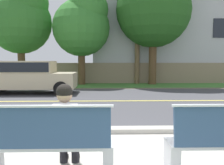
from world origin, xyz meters
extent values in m
plane|color=#665B4C|center=(0.00, 8.00, 0.00)|extent=(140.00, 140.00, 0.00)
cube|color=#ADA89E|center=(0.00, 2.35, 0.06)|extent=(44.00, 0.30, 0.11)
cube|color=#424247|center=(0.00, 6.50, 0.00)|extent=(52.00, 8.00, 0.01)
cube|color=#E0CC4C|center=(0.00, 6.50, 0.01)|extent=(48.00, 0.14, 0.01)
cube|color=#478438|center=(0.00, 12.49, 0.01)|extent=(48.00, 2.80, 0.02)
cube|color=silver|center=(-0.44, 0.41, 0.23)|extent=(0.14, 0.40, 0.45)
cube|color=silver|center=(-1.22, 0.41, 0.42)|extent=(1.70, 0.44, 0.05)
cube|color=navy|center=(-1.22, 0.21, 0.71)|extent=(1.64, 0.12, 0.52)
cylinder|color=silver|center=(-1.22, 0.20, 0.99)|extent=(1.70, 0.04, 0.04)
cube|color=silver|center=(0.44, 0.41, 0.23)|extent=(0.14, 0.40, 0.45)
cylinder|color=black|center=(-1.12, 0.60, 0.51)|extent=(0.15, 0.42, 0.15)
cylinder|color=black|center=(-0.94, 0.60, 0.51)|extent=(0.15, 0.42, 0.15)
cylinder|color=black|center=(-1.12, 0.79, 0.21)|extent=(0.12, 0.12, 0.43)
cube|color=black|center=(-1.12, 0.87, 0.04)|extent=(0.09, 0.24, 0.07)
cylinder|color=black|center=(-0.94, 0.79, 0.21)|extent=(0.12, 0.12, 0.43)
cube|color=black|center=(-0.94, 0.87, 0.04)|extent=(0.09, 0.24, 0.07)
cube|color=gray|center=(-1.03, 0.41, 0.71)|extent=(0.34, 0.20, 0.52)
cylinder|color=gray|center=(-1.24, 0.43, 0.73)|extent=(0.09, 0.09, 0.46)
cylinder|color=gray|center=(-0.81, 0.43, 0.73)|extent=(0.09, 0.09, 0.46)
sphere|color=tan|center=(-1.03, 0.42, 1.10)|extent=(0.21, 0.21, 0.21)
sphere|color=black|center=(-1.03, 0.42, 1.14)|extent=(0.22, 0.22, 0.22)
cube|color=#C6B793|center=(-4.08, 8.90, 0.62)|extent=(4.30, 1.76, 0.72)
cube|color=#C6B793|center=(-4.08, 8.90, 1.24)|extent=(2.24, 1.58, 0.60)
cube|color=black|center=(-4.08, 8.90, 1.26)|extent=(2.15, 1.62, 0.43)
cylinder|color=black|center=(-2.48, 8.06, 0.32)|extent=(0.64, 0.18, 0.64)
cylinder|color=black|center=(-2.48, 9.74, 0.32)|extent=(0.64, 0.18, 0.64)
cylinder|color=black|center=(-5.68, 9.74, 0.32)|extent=(0.64, 0.18, 0.64)
cylinder|color=brown|center=(-5.95, 13.32, 1.24)|extent=(0.47, 0.47, 2.49)
sphere|color=#2D6B28|center=(-5.95, 13.32, 3.98)|extent=(3.98, 3.98, 3.98)
sphere|color=#2D6B28|center=(-5.45, 13.02, 5.18)|extent=(2.79, 2.79, 2.79)
cylinder|color=brown|center=(-2.03, 13.12, 1.14)|extent=(0.45, 0.45, 2.28)
sphere|color=#33752D|center=(-2.03, 13.12, 3.65)|extent=(3.65, 3.65, 3.65)
sphere|color=#33752D|center=(-1.58, 12.84, 4.74)|extent=(2.55, 2.55, 2.55)
cylinder|color=brown|center=(2.58, 13.14, 1.49)|extent=(0.50, 0.50, 2.99)
sphere|color=#23561E|center=(2.58, 13.14, 4.78)|extent=(4.78, 4.78, 4.78)
cylinder|color=brown|center=(1.63, 13.67, 3.67)|extent=(0.32, 0.32, 7.34)
cube|color=gray|center=(1.92, 13.98, 0.70)|extent=(13.00, 0.36, 1.40)
cube|color=#B7BCC1|center=(4.68, 17.18, 3.41)|extent=(12.07, 6.40, 6.83)
cube|color=#232833|center=(1.97, 13.95, 3.75)|extent=(1.10, 0.06, 1.30)
cube|color=#232833|center=(7.40, 13.95, 3.75)|extent=(1.10, 0.06, 1.30)
camera|label=1|loc=(-0.47, -2.87, 1.56)|focal=39.52mm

